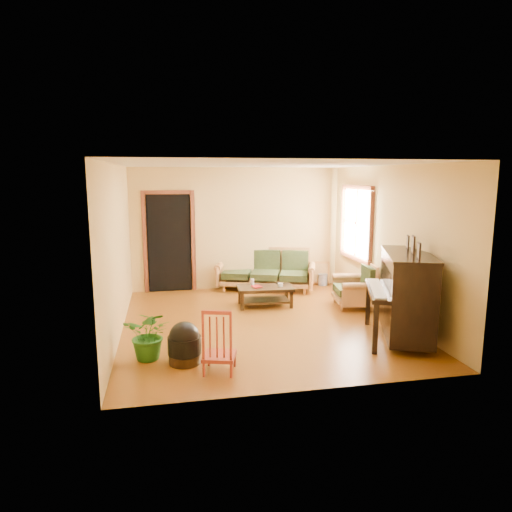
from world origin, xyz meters
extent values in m
plane|color=#62330C|center=(0.00, 0.00, 0.00)|extent=(5.00, 5.00, 0.00)
cube|color=black|center=(-1.45, 2.48, 1.02)|extent=(1.08, 0.16, 2.05)
cube|color=white|center=(2.21, 1.30, 1.50)|extent=(0.12, 1.36, 1.46)
cube|color=#A86F3D|center=(0.56, 2.19, 0.44)|extent=(2.22, 1.50, 0.88)
cube|color=black|center=(0.28, 0.96, 0.19)|extent=(1.06, 0.62, 0.37)
cube|color=#A86F3D|center=(1.88, 0.59, 0.41)|extent=(0.90, 0.93, 0.83)
cube|color=black|center=(1.93, -1.21, 0.66)|extent=(1.35, 1.70, 1.32)
cylinder|color=black|center=(-1.33, -1.44, 0.21)|extent=(0.57, 0.57, 0.42)
cube|color=maroon|center=(-0.91, -1.79, 0.42)|extent=(0.50, 0.52, 0.84)
cube|color=#B47F3C|center=(1.88, 2.42, 0.27)|extent=(0.42, 0.18, 0.54)
cylinder|color=#324D98|center=(1.91, 2.32, 0.13)|extent=(0.27, 0.27, 0.26)
imported|color=#235E1B|center=(-1.78, -1.21, 0.35)|extent=(0.76, 0.70, 0.69)
imported|color=#A11515|center=(0.04, 0.94, 0.38)|extent=(0.20, 0.24, 0.02)
cylinder|color=silver|center=(0.07, 1.14, 0.43)|extent=(0.09, 0.09, 0.12)
cylinder|color=silver|center=(0.56, 0.92, 0.40)|extent=(0.12, 0.12, 0.06)
cube|color=black|center=(0.61, 1.14, 0.38)|extent=(0.16, 0.06, 0.02)
camera|label=1|loc=(-1.52, -7.16, 2.42)|focal=32.00mm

